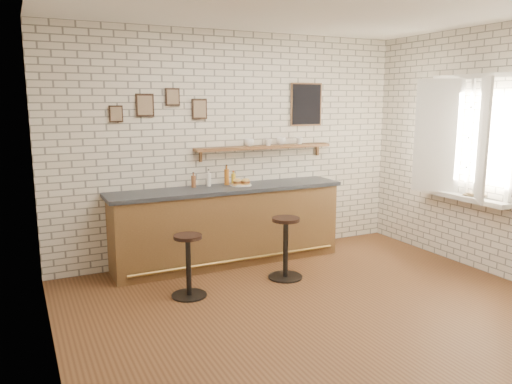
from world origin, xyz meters
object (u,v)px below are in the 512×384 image
bar_stool_left (188,264)px  shelf_cup_b (268,142)px  sandwich_plate (241,185)px  shelf_cup_d (300,141)px  bitters_bottle_brown (194,181)px  bar_stool_right (286,246)px  book_upper (473,195)px  condiment_bottle_yellow (233,179)px  book_lower (472,196)px  ciabatta_sandwich (241,182)px  shelf_cup_c (281,141)px  bitters_bottle_white (209,179)px  bitters_bottle_amber (227,177)px  bar_counter (228,225)px  shelf_cup_a (249,143)px

bar_stool_left → shelf_cup_b: bearing=35.4°
sandwich_plate → shelf_cup_d: (0.99, 0.16, 0.53)m
bitters_bottle_brown → bar_stool_right: bitters_bottle_brown is taller
bar_stool_right → book_upper: 2.42m
condiment_bottle_yellow → book_lower: 3.02m
ciabatta_sandwich → shelf_cup_d: 1.10m
shelf_cup_b → shelf_cup_c: (0.20, 0.00, 0.01)m
bitters_bottle_white → shelf_cup_b: (0.89, 0.04, 0.44)m
ciabatta_sandwich → shelf_cup_d: bearing=9.4°
shelf_cup_c → book_upper: shelf_cup_c is taller
ciabatta_sandwich → book_lower: 2.90m
bitters_bottle_amber → bar_stool_right: bearing=-71.8°
sandwich_plate → ciabatta_sandwich: (0.01, 0.00, 0.04)m
shelf_cup_d → bar_counter: bearing=-159.1°
bar_counter → ciabatta_sandwich: ciabatta_sandwich is taller
bar_counter → sandwich_plate: 0.55m
bar_counter → bar_stool_left: size_ratio=4.49×
ciabatta_sandwich → bitters_bottle_brown: bitters_bottle_brown is taller
bar_counter → book_upper: bearing=-31.4°
ciabatta_sandwich → shelf_cup_b: bearing=18.7°
bitters_bottle_amber → book_lower: size_ratio=1.10×
shelf_cup_d → book_lower: shelf_cup_d is taller
bitters_bottle_brown → shelf_cup_c: 1.38m
shelf_cup_a → book_upper: size_ratio=0.60×
bitters_bottle_amber → bar_stool_left: (-0.90, -1.05, -0.75)m
sandwich_plate → shelf_cup_d: size_ratio=2.86×
bar_stool_left → condiment_bottle_yellow: bearing=46.5°
bar_counter → bitters_bottle_amber: (0.05, 0.16, 0.61)m
bitters_bottle_brown → bar_stool_left: bitters_bottle_brown is taller
shelf_cup_b → ciabatta_sandwich: bearing=152.2°
bar_counter → bitters_bottle_white: (-0.20, 0.16, 0.59)m
bitters_bottle_white → book_upper: 3.32m
condiment_bottle_yellow → book_upper: condiment_bottle_yellow is taller
bitters_bottle_amber → condiment_bottle_yellow: size_ratio=1.47×
bitters_bottle_white → bitters_bottle_brown: bearing=-180.0°
bitters_bottle_white → shelf_cup_d: bearing=1.8°
sandwich_plate → bitters_bottle_amber: size_ratio=1.04×
condiment_bottle_yellow → bar_stool_left: 1.61m
bar_stool_left → shelf_cup_a: size_ratio=5.33×
bar_counter → book_lower: bearing=-31.1°
shelf_cup_a → shelf_cup_c: size_ratio=0.99×
shelf_cup_d → condiment_bottle_yellow: bearing=-166.3°
bitters_bottle_brown → book_lower: size_ratio=0.81×
bitters_bottle_amber → shelf_cup_d: shelf_cup_d is taller
bitters_bottle_white → shelf_cup_c: 1.18m
bitters_bottle_amber → condiment_bottle_yellow: bitters_bottle_amber is taller
shelf_cup_d → bar_stool_left: bearing=-140.5°
condiment_bottle_yellow → shelf_cup_d: size_ratio=1.87×
bitters_bottle_white → shelf_cup_c: bearing=2.3°
bar_counter → bitters_bottle_brown: size_ratio=15.74×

